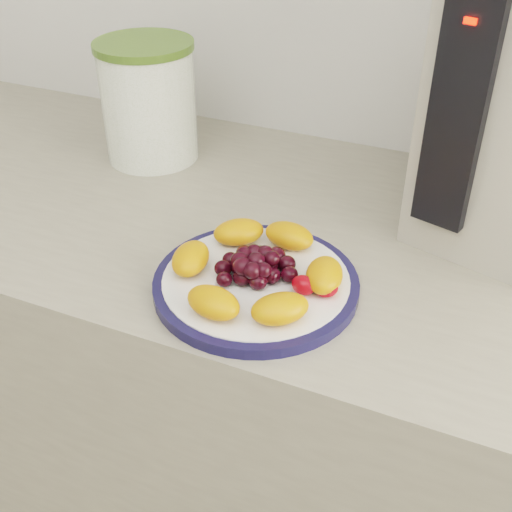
% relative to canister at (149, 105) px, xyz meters
% --- Properties ---
extents(counter, '(3.50, 0.60, 0.90)m').
position_rel_canister_xyz_m(counter, '(0.35, -0.11, -0.54)').
color(counter, '#9C9580').
rests_on(counter, floor).
extents(cabinet_face, '(3.48, 0.58, 0.84)m').
position_rel_canister_xyz_m(cabinet_face, '(0.35, -0.11, -0.57)').
color(cabinet_face, '#9E7856').
rests_on(cabinet_face, floor).
extents(plate_rim, '(0.26, 0.26, 0.01)m').
position_rel_canister_xyz_m(plate_rim, '(0.31, -0.28, -0.08)').
color(plate_rim, '#15153D').
rests_on(plate_rim, counter).
extents(plate_face, '(0.23, 0.23, 0.02)m').
position_rel_canister_xyz_m(plate_face, '(0.31, -0.28, -0.08)').
color(plate_face, white).
rests_on(plate_face, counter).
extents(canister, '(0.19, 0.19, 0.18)m').
position_rel_canister_xyz_m(canister, '(0.00, 0.00, 0.00)').
color(canister, '#557128').
rests_on(canister, counter).
extents(canister_lid, '(0.20, 0.20, 0.01)m').
position_rel_canister_xyz_m(canister_lid, '(0.00, 0.00, 0.10)').
color(canister_lid, '#4C6B26').
rests_on(canister_lid, canister).
extents(appliance_panel, '(0.07, 0.04, 0.29)m').
position_rel_canister_xyz_m(appliance_panel, '(0.50, -0.12, 0.11)').
color(appliance_panel, black).
rests_on(appliance_panel, appliance_body).
extents(appliance_led, '(0.01, 0.01, 0.01)m').
position_rel_canister_xyz_m(appliance_led, '(0.50, -0.13, 0.22)').
color(appliance_led, '#FF0C05').
rests_on(appliance_led, appliance_panel).
extents(fruit_plate, '(0.22, 0.22, 0.04)m').
position_rel_canister_xyz_m(fruit_plate, '(0.31, -0.27, -0.06)').
color(fruit_plate, orange).
rests_on(fruit_plate, plate_face).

